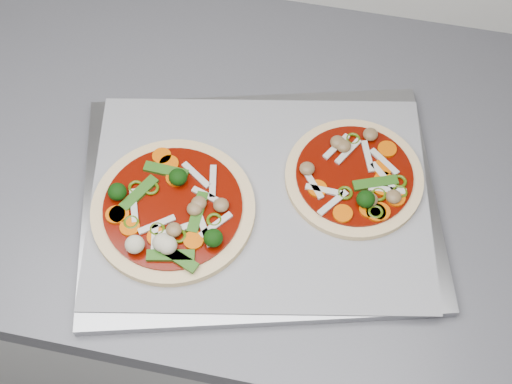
# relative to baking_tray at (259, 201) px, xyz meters

# --- Properties ---
(base_cabinet) EXTENTS (3.60, 0.60, 0.86)m
(base_cabinet) POSITION_rel_baking_tray_xyz_m (-0.38, 0.07, -0.48)
(base_cabinet) COLOR beige
(base_cabinet) RESTS_ON ground
(countertop) EXTENTS (3.60, 0.60, 0.04)m
(countertop) POSITION_rel_baking_tray_xyz_m (-0.38, 0.07, -0.03)
(countertop) COLOR #55565C
(countertop) RESTS_ON base_cabinet
(baking_tray) EXTENTS (0.52, 0.44, 0.01)m
(baking_tray) POSITION_rel_baking_tray_xyz_m (0.00, 0.00, 0.00)
(baking_tray) COLOR gray
(baking_tray) RESTS_ON countertop
(parchment) EXTENTS (0.49, 0.39, 0.00)m
(parchment) POSITION_rel_baking_tray_xyz_m (0.00, 0.00, 0.01)
(parchment) COLOR gray
(parchment) RESTS_ON baking_tray
(pizza_left) EXTENTS (0.26, 0.26, 0.04)m
(pizza_left) POSITION_rel_baking_tray_xyz_m (-0.10, -0.05, 0.02)
(pizza_left) COLOR #F1CE89
(pizza_left) RESTS_ON parchment
(pizza_right) EXTENTS (0.21, 0.21, 0.03)m
(pizza_right) POSITION_rel_baking_tray_xyz_m (0.12, 0.05, 0.02)
(pizza_right) COLOR #F1CE89
(pizza_right) RESTS_ON parchment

